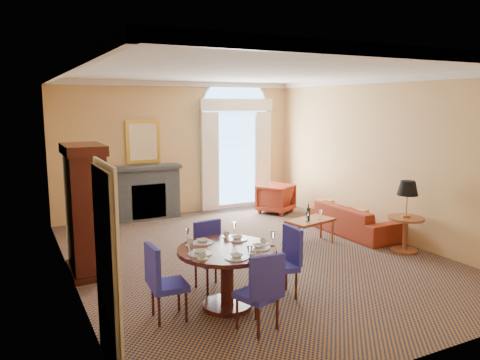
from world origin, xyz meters
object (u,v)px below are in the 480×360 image
armchair (275,198)px  armoire (86,212)px  coffee_table (311,221)px  side_table (407,208)px  sofa (353,220)px  dining_table (227,264)px

armchair → armoire: bearing=-6.4°
coffee_table → armoire: bearing=163.6°
side_table → coffee_table: bearing=135.1°
side_table → sofa: bearing=92.1°
armoire → dining_table: bearing=-57.1°
sofa → armchair: armchair is taller
dining_table → side_table: (3.91, 0.68, 0.21)m
armchair → side_table: side_table is taller
armoire → dining_table: (1.41, -2.18, -0.38)m
dining_table → armchair: dining_table is taller
coffee_table → sofa: bearing=-5.2°
armoire → side_table: armoire is taller
armoire → dining_table: size_ratio=1.59×
sofa → dining_table: bearing=117.0°
side_table → dining_table: bearing=-170.1°
coffee_table → side_table: (1.22, -1.22, 0.38)m
sofa → side_table: side_table is taller
sofa → coffee_table: 1.19m
armchair → side_table: bearing=66.0°
dining_table → sofa: dining_table is taller
armchair → side_table: size_ratio=0.61×
dining_table → sofa: bearing=28.0°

